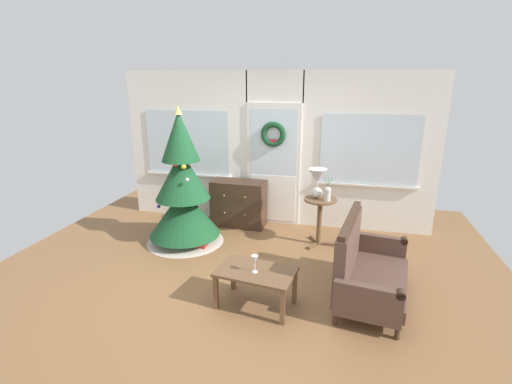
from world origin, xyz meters
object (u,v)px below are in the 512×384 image
table_lamp (317,179)px  wine_glass (255,260)px  flower_vase (328,193)px  side_table (320,212)px  gift_box (200,241)px  settee_sofa (364,267)px  coffee_table (256,276)px  dresser_cabinet (239,203)px  christmas_tree (183,194)px

table_lamp → wine_glass: 1.96m
table_lamp → flower_vase: bearing=-32.0°
table_lamp → side_table: bearing=-33.7°
gift_box → flower_vase: bearing=14.3°
settee_sofa → table_lamp: bearing=115.6°
coffee_table → wine_glass: (-0.00, -0.04, 0.21)m
dresser_cabinet → gift_box: size_ratio=4.54×
side_table → flower_vase: (0.10, -0.06, 0.33)m
settee_sofa → coffee_table: bearing=-159.2°
dresser_cabinet → coffee_table: dresser_cabinet is taller
dresser_cabinet → flower_vase: (1.49, -0.55, 0.45)m
wine_glass → table_lamp: bearing=74.8°
side_table → gift_box: (-1.71, -0.52, -0.41)m
settee_sofa → table_lamp: table_lamp is taller
flower_vase → wine_glass: bearing=-110.8°
gift_box → christmas_tree: bearing=151.8°
settee_sofa → side_table: settee_sofa is taller
side_table → christmas_tree: bearing=-169.8°
dresser_cabinet → side_table: dresser_cabinet is taller
dresser_cabinet → gift_box: 1.10m
dresser_cabinet → gift_box: dresser_cabinet is taller
wine_glass → settee_sofa: bearing=22.5°
table_lamp → christmas_tree: bearing=-168.4°
wine_glass → coffee_table: bearing=87.4°
dresser_cabinet → settee_sofa: settee_sofa is taller
dresser_cabinet → side_table: size_ratio=1.26×
christmas_tree → coffee_table: (1.45, -1.41, -0.40)m
table_lamp → coffee_table: (-0.50, -1.81, -0.65)m
flower_vase → gift_box: (-1.81, -0.46, -0.74)m
dresser_cabinet → side_table: 1.48m
christmas_tree → flower_vase: 2.13m
christmas_tree → flower_vase: christmas_tree is taller
dresser_cabinet → table_lamp: 1.53m
settee_sofa → flower_vase: size_ratio=4.20×
table_lamp → wine_glass: table_lamp is taller
christmas_tree → coffee_table: size_ratio=2.27×
side_table → coffee_table: size_ratio=0.80×
wine_glass → gift_box: size_ratio=0.96×
settee_sofa → wine_glass: size_ratio=7.55×
side_table → flower_vase: flower_vase is taller
christmas_tree → wine_glass: bearing=-45.0°
coffee_table → side_table: bearing=72.4°
coffee_table → wine_glass: bearing=-92.6°
dresser_cabinet → side_table: bearing=-19.3°
christmas_tree → wine_glass: christmas_tree is taller
dresser_cabinet → coffee_table: (0.83, -2.26, -0.03)m
dresser_cabinet → side_table: (1.39, -0.49, 0.12)m
christmas_tree → side_table: (2.01, 0.36, -0.25)m
christmas_tree → side_table: christmas_tree is taller
flower_vase → coffee_table: flower_vase is taller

